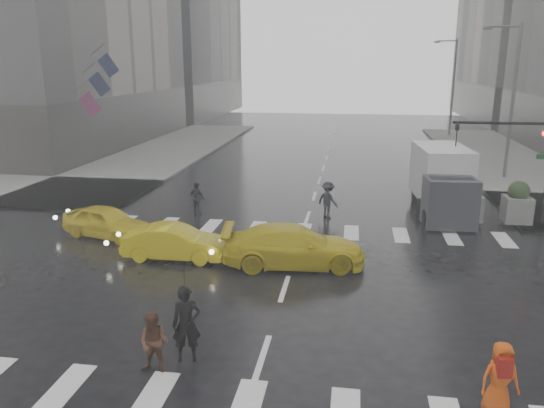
% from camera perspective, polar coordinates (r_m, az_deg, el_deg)
% --- Properties ---
extents(ground, '(120.00, 120.00, 0.00)m').
position_cam_1_polar(ground, '(16.68, 1.35, -9.08)').
color(ground, black).
rests_on(ground, ground).
extents(sidewalk_nw, '(35.00, 35.00, 0.15)m').
position_cam_1_polar(sidewalk_nw, '(39.62, -24.18, 3.84)').
color(sidewalk_nw, slate).
rests_on(sidewalk_nw, ground).
extents(road_markings, '(18.00, 48.00, 0.01)m').
position_cam_1_polar(road_markings, '(16.68, 1.35, -9.06)').
color(road_markings, silver).
rests_on(road_markings, ground).
extents(traffic_signal_pole, '(4.45, 0.42, 4.50)m').
position_cam_1_polar(traffic_signal_pole, '(24.44, 25.60, 5.05)').
color(traffic_signal_pole, black).
rests_on(traffic_signal_pole, ground).
extents(street_lamp_near, '(2.15, 0.22, 9.00)m').
position_cam_1_polar(street_lamp_near, '(34.34, 24.30, 10.55)').
color(street_lamp_near, '#59595B').
rests_on(street_lamp_near, ground).
extents(street_lamp_far, '(2.15, 0.22, 9.00)m').
position_cam_1_polar(street_lamp_far, '(53.89, 18.79, 12.17)').
color(street_lamp_far, '#59595B').
rests_on(street_lamp_far, ground).
extents(planter_west, '(1.10, 1.10, 1.80)m').
position_cam_1_polar(planter_west, '(24.55, 20.42, 0.29)').
color(planter_west, slate).
rests_on(planter_west, ground).
extents(planter_mid, '(1.10, 1.10, 1.80)m').
position_cam_1_polar(planter_mid, '(25.04, 24.90, 0.10)').
color(planter_mid, slate).
rests_on(planter_mid, ground).
extents(flag_cluster, '(2.87, 3.06, 4.69)m').
position_cam_1_polar(flag_cluster, '(37.71, -18.47, 12.42)').
color(flag_cluster, '#59595B').
rests_on(flag_cluster, ground).
extents(pedestrian_black, '(1.21, 1.23, 2.43)m').
position_cam_1_polar(pedestrian_black, '(12.48, -9.31, -10.00)').
color(pedestrian_black, black).
rests_on(pedestrian_black, ground).
extents(pedestrian_brown, '(0.73, 0.59, 1.44)m').
position_cam_1_polar(pedestrian_brown, '(12.55, -12.55, -14.35)').
color(pedestrian_brown, '#4A2B1A').
rests_on(pedestrian_brown, ground).
extents(pedestrian_orange, '(0.83, 0.61, 1.56)m').
position_cam_1_polar(pedestrian_orange, '(11.82, 23.33, -16.88)').
color(pedestrian_orange, '#D44A0E').
rests_on(pedestrian_orange, ground).
extents(pedestrian_far_a, '(1.05, 0.89, 1.54)m').
position_cam_1_polar(pedestrian_far_a, '(24.56, -8.06, 0.58)').
color(pedestrian_far_a, black).
rests_on(pedestrian_far_a, ground).
extents(pedestrian_far_b, '(1.22, 1.12, 1.67)m').
position_cam_1_polar(pedestrian_far_b, '(23.94, 6.03, 0.44)').
color(pedestrian_far_b, black).
rests_on(pedestrian_far_b, ground).
extents(taxi_front, '(3.97, 2.47, 1.26)m').
position_cam_1_polar(taxi_front, '(22.27, -17.37, -1.83)').
color(taxi_front, '#D6BF0B').
rests_on(taxi_front, ground).
extents(taxi_mid, '(3.72, 1.36, 1.22)m').
position_cam_1_polar(taxi_mid, '(19.21, -10.39, -4.09)').
color(taxi_mid, '#D6BF0B').
rests_on(taxi_mid, ground).
extents(taxi_rear, '(4.52, 2.53, 1.41)m').
position_cam_1_polar(taxi_rear, '(18.26, 2.36, -4.54)').
color(taxi_rear, '#D6BF0B').
rests_on(taxi_rear, ground).
extents(box_truck, '(2.15, 5.74, 3.05)m').
position_cam_1_polar(box_truck, '(25.39, 17.91, 2.46)').
color(box_truck, silver).
rests_on(box_truck, ground).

